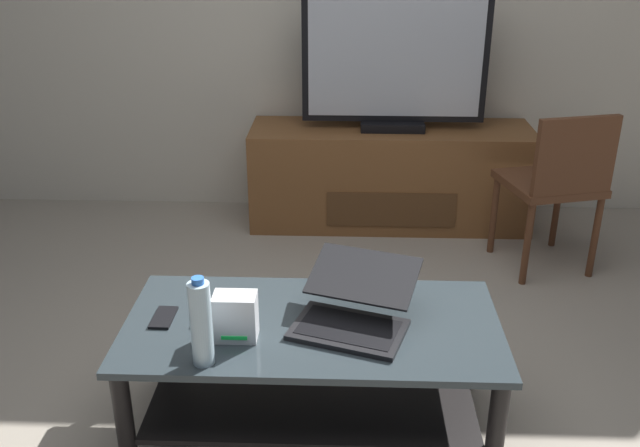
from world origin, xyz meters
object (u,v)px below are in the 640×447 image
at_px(dining_chair, 557,181).
at_px(cell_phone, 164,317).
at_px(router_box, 236,316).
at_px(water_bottle_near, 201,323).
at_px(tv_remote, 205,313).
at_px(television, 395,65).
at_px(coffee_table, 312,357).
at_px(laptop, 355,307).
at_px(media_cabinet, 390,176).

distance_m(dining_chair, cell_phone, 2.14).
xyz_separation_m(router_box, water_bottle_near, (-0.08, -0.14, 0.06)).
bearing_deg(tv_remote, dining_chair, 41.12).
bearing_deg(tv_remote, television, 69.92).
distance_m(coffee_table, laptop, 0.25).
relative_size(dining_chair, router_box, 5.44).
relative_size(router_box, water_bottle_near, 0.53).
bearing_deg(television, coffee_table, -101.09).
distance_m(cell_phone, tv_remote, 0.14).
bearing_deg(router_box, tv_remote, 134.26).
height_order(dining_chair, water_bottle_near, dining_chair).
height_order(television, dining_chair, television).
relative_size(media_cabinet, laptop, 3.35).
bearing_deg(dining_chair, router_box, -135.25).
height_order(television, tv_remote, television).
height_order(coffee_table, cell_phone, cell_phone).
distance_m(coffee_table, dining_chair, 1.77).
distance_m(laptop, water_bottle_near, 0.54).
bearing_deg(water_bottle_near, router_box, 60.78).
xyz_separation_m(television, laptop, (-0.23, -1.90, -0.44)).
relative_size(television, dining_chair, 1.20).
bearing_deg(tv_remote, cell_phone, -166.46).
xyz_separation_m(media_cabinet, cell_phone, (-0.89, -1.93, 0.17)).
bearing_deg(router_box, water_bottle_near, -119.22).
relative_size(coffee_table, laptop, 2.60).
relative_size(dining_chair, tv_remote, 5.43).
height_order(media_cabinet, cell_phone, media_cabinet).
bearing_deg(laptop, router_box, -164.49).
xyz_separation_m(coffee_table, tv_remote, (-0.38, 0.03, 0.15)).
relative_size(coffee_table, cell_phone, 9.20).
bearing_deg(laptop, tv_remote, 177.12).
height_order(water_bottle_near, cell_phone, water_bottle_near).
xyz_separation_m(television, water_bottle_near, (-0.70, -2.16, -0.36)).
bearing_deg(media_cabinet, dining_chair, -37.69).
height_order(coffee_table, laptop, laptop).
relative_size(water_bottle_near, tv_remote, 1.87).
height_order(coffee_table, media_cabinet, media_cabinet).
distance_m(media_cabinet, laptop, 1.95).
bearing_deg(coffee_table, cell_phone, 179.49).
xyz_separation_m(television, router_box, (-0.62, -2.01, -0.42)).
height_order(media_cabinet, dining_chair, dining_chair).
bearing_deg(laptop, television, 83.10).
xyz_separation_m(dining_chair, router_box, (-1.42, -1.41, 0.03)).
bearing_deg(media_cabinet, water_bottle_near, -107.84).
distance_m(router_box, cell_phone, 0.30).
xyz_separation_m(cell_phone, tv_remote, (0.14, 0.03, 0.01)).
bearing_deg(cell_phone, laptop, 1.41).
bearing_deg(cell_phone, router_box, -20.19).
height_order(router_box, tv_remote, router_box).
xyz_separation_m(coffee_table, router_box, (-0.25, -0.10, 0.22)).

